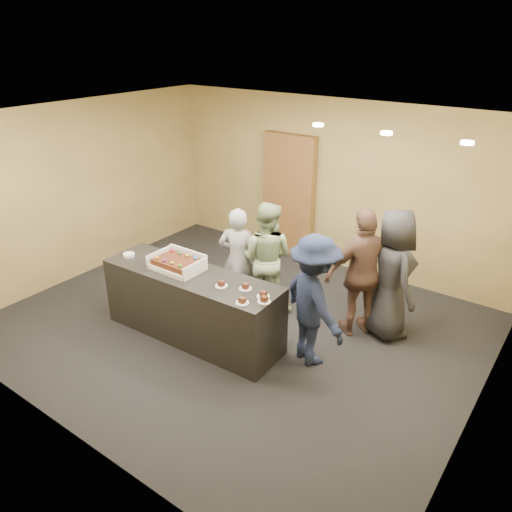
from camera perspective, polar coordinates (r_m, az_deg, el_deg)
name	(u,v)px	position (r m, az deg, el deg)	size (l,w,h in m)	color
room	(236,233)	(6.15, -2.34, 2.68)	(6.04, 6.00, 2.70)	black
serving_counter	(192,305)	(6.40, -7.28, -5.60)	(2.40, 0.70, 0.90)	black
storage_cabinet	(289,196)	(8.52, 3.75, 6.85)	(0.95, 0.15, 2.09)	brown
cake_box	(178,265)	(6.32, -8.86, -1.02)	(0.64, 0.44, 0.19)	white
sheet_cake	(177,262)	(6.28, -9.04, -0.67)	(0.55, 0.38, 0.11)	#3E1B0E
plate_stack	(129,255)	(6.79, -14.33, 0.14)	(0.15, 0.15, 0.04)	white
slice_a	(221,284)	(5.84, -3.98, -3.25)	(0.15, 0.15, 0.07)	white
slice_b	(245,287)	(5.77, -1.22, -3.56)	(0.15, 0.15, 0.07)	white
slice_c	(242,301)	(5.49, -1.57, -5.19)	(0.15, 0.15, 0.07)	white
slice_d	(263,295)	(5.61, 0.84, -4.47)	(0.15, 0.15, 0.07)	white
slice_e	(264,300)	(5.51, 0.93, -5.05)	(0.15, 0.15, 0.07)	white
person_server_grey	(238,259)	(6.87, -2.05, -0.40)	(0.54, 0.36, 1.49)	#9D9EA2
person_sage_man	(266,258)	(6.80, 1.17, -0.18)	(0.77, 0.60, 1.59)	#8CA279
person_navy_man	(314,301)	(5.77, 6.62, -5.13)	(1.04, 0.60, 1.61)	#161E3B
person_brown_extra	(363,273)	(6.38, 12.11, -1.96)	(1.00, 0.42, 1.70)	brown
person_dark_suit	(392,274)	(6.45, 15.27, -2.04)	(0.83, 0.54, 1.70)	#25252A
ceiling_spotlights	(387,133)	(5.43, 14.70, 13.44)	(1.72, 0.12, 0.03)	#FFEAC6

